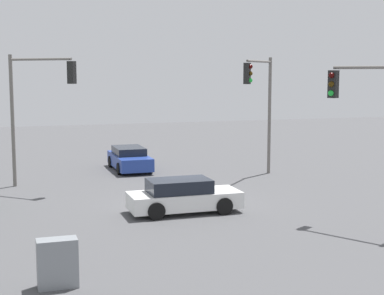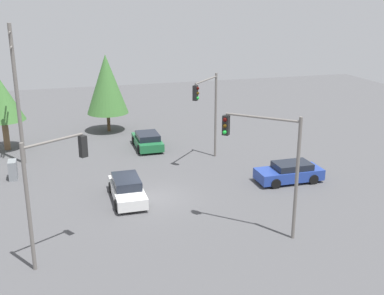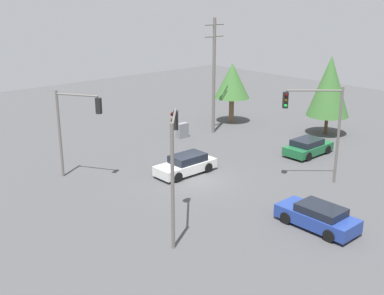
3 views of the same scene
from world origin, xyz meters
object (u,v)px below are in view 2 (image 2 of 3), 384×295
Objects in this scene: traffic_signal_main at (268,153)px; traffic_signal_cross at (51,178)px; sedan_green at (147,141)px; traffic_signal_aux at (208,104)px; sedan_white at (127,189)px; sedan_blue at (289,172)px; electrical_cabinet at (13,170)px.

traffic_signal_main reaches higher than traffic_signal_cross.
sedan_green is 0.64× the size of traffic_signal_aux.
sedan_white is at bearing -10.42° from traffic_signal_aux.
traffic_signal_aux reaches higher than sedan_white.
sedan_white reaches higher than sedan_blue.
sedan_green is at bearing 37.69° from sedan_blue.
traffic_signal_main reaches higher than electrical_cabinet.
sedan_blue reaches higher than electrical_cabinet.
traffic_signal_main reaches higher than sedan_green.
traffic_signal_cross is at bearing -115.08° from sedan_green.
sedan_blue is at bearing -52.31° from sedan_green.
traffic_signal_main is at bearing 143.16° from sedan_blue.
traffic_signal_aux is at bearing 88.77° from electrical_cabinet.
traffic_signal_main is at bearing 39.11° from traffic_signal_aux.
traffic_signal_cross is 12.54m from electrical_cabinet.
electrical_cabinet is (-5.64, -7.00, -0.01)m from sedan_white.
electrical_cabinet is at bearing -157.03° from sedan_green.
traffic_signal_aux reaches higher than sedan_green.
traffic_signal_aux is (-5.43, -4.05, 3.82)m from sedan_blue.
traffic_signal_main is 11.69m from traffic_signal_aux.
sedan_white is at bearing -2.60° from traffic_signal_main.
sedan_blue is 0.98× the size of sedan_white.
traffic_signal_cross reaches higher than sedan_blue.
traffic_signal_aux is at bearing -142.59° from sedan_white.
traffic_signal_main reaches higher than sedan_white.
sedan_green is 10.49m from sedan_white.
traffic_signal_cross is (-0.24, -10.63, -0.30)m from traffic_signal_main.
traffic_signal_aux is (-11.67, 0.62, 0.01)m from traffic_signal_main.
sedan_white is 9.74m from traffic_signal_main.
sedan_green is at bearing 112.97° from electrical_cabinet.
traffic_signal_aux is at bearing 14.11° from traffic_signal_cross.
traffic_signal_aux is 14.49m from electrical_cabinet.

